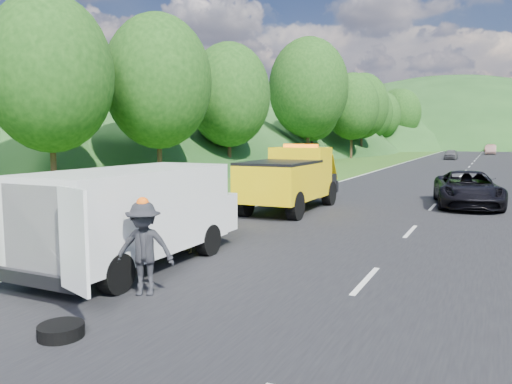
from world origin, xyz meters
The scene contains 15 objects.
ground centered at (0.00, 0.00, 0.00)m, with size 320.00×320.00×0.00m, color #38661E.
road_surface centered at (3.00, 40.00, 0.01)m, with size 14.00×200.00×0.02m, color black.
tree_line_left centered at (-19.00, 60.00, 0.00)m, with size 14.00×140.00×14.00m, color #2E5E1B, non-canonical shape.
hills_backdrop centered at (6.50, 134.70, 0.00)m, with size 201.00×288.60×44.00m, color #2D5B23, non-canonical shape.
tow_truck centered at (-2.16, 6.61, 1.32)m, with size 2.50×6.33×2.70m.
white_van centered at (-2.10, -3.15, 1.31)m, with size 3.58×6.52×2.32m.
woman centered at (-2.89, 1.70, 0.00)m, with size 0.54×0.40×1.49m, color white.
child centered at (-1.79, -1.54, 0.00)m, with size 0.47×0.37×0.97m, color tan.
worker centered at (-0.63, -4.77, 0.00)m, with size 1.17×0.67×1.81m, color black.
suitcase centered at (-4.29, -0.09, 0.30)m, with size 0.37×0.21×0.60m, color brown.
spare_tire centered at (-0.48, -6.97, 0.00)m, with size 0.69×0.69×0.20m, color black.
passing_suv centered at (4.30, 10.90, 0.00)m, with size 2.52×5.46×1.52m, color black.
dist_car_a centered at (0.13, 55.12, 0.00)m, with size 1.50×3.72×1.27m, color #424146.
dist_car_b centered at (4.42, 75.04, 0.00)m, with size 1.54×4.42×1.46m, color #815D56.
dist_car_c centered at (4.19, 89.19, 0.00)m, with size 1.90×4.68×1.36m, color #A45252.
Camera 1 is at (5.38, -12.25, 3.09)m, focal length 35.00 mm.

